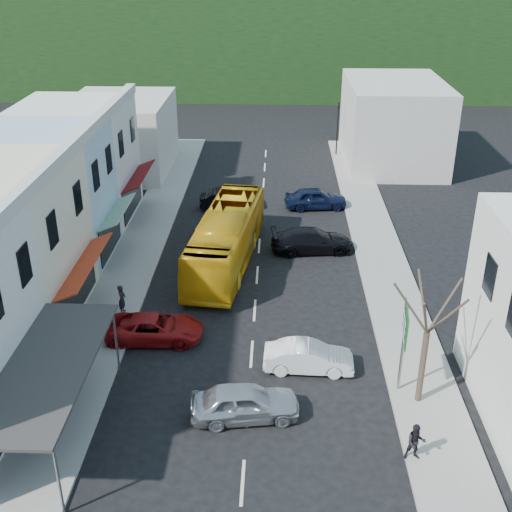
# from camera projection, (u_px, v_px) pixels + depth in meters

# --- Properties ---
(ground) EXTENTS (120.00, 120.00, 0.00)m
(ground) POSITION_uv_depth(u_px,v_px,m) (252.00, 354.00, 30.11)
(ground) COLOR black
(ground) RESTS_ON ground
(sidewalk_left) EXTENTS (3.00, 52.00, 0.15)m
(sidewalk_left) POSITION_uv_depth(u_px,v_px,m) (136.00, 257.00, 39.29)
(sidewalk_left) COLOR gray
(sidewalk_left) RESTS_ON ground
(sidewalk_right) EXTENTS (3.00, 52.00, 0.15)m
(sidewalk_right) POSITION_uv_depth(u_px,v_px,m) (382.00, 260.00, 38.83)
(sidewalk_right) COLOR gray
(sidewalk_right) RESTS_ON ground
(shopfront_row) EXTENTS (8.25, 30.00, 8.00)m
(shopfront_row) POSITION_uv_depth(u_px,v_px,m) (15.00, 230.00, 33.24)
(shopfront_row) COLOR silver
(shopfront_row) RESTS_ON ground
(distant_block_left) EXTENTS (8.00, 10.00, 6.00)m
(distant_block_left) POSITION_uv_depth(u_px,v_px,m) (121.00, 135.00, 53.42)
(distant_block_left) COLOR #B7B2A8
(distant_block_left) RESTS_ON ground
(distant_block_right) EXTENTS (8.00, 12.00, 7.00)m
(distant_block_right) POSITION_uv_depth(u_px,v_px,m) (393.00, 122.00, 55.19)
(distant_block_right) COLOR #B7B2A8
(distant_block_right) RESTS_ON ground
(hillside) EXTENTS (80.00, 26.00, 14.00)m
(hillside) POSITION_uv_depth(u_px,v_px,m) (260.00, 32.00, 85.68)
(hillside) COLOR black
(hillside) RESTS_ON ground
(bus) EXTENTS (3.91, 11.82, 3.10)m
(bus) POSITION_uv_depth(u_px,v_px,m) (226.00, 240.00, 38.00)
(bus) COLOR gold
(bus) RESTS_ON ground
(car_silver) EXTENTS (4.61, 2.39, 1.40)m
(car_silver) POSITION_uv_depth(u_px,v_px,m) (245.00, 403.00, 25.79)
(car_silver) COLOR silver
(car_silver) RESTS_ON ground
(car_white) EXTENTS (4.46, 1.96, 1.40)m
(car_white) POSITION_uv_depth(u_px,v_px,m) (309.00, 357.00, 28.71)
(car_white) COLOR white
(car_white) RESTS_ON ground
(car_red) EXTENTS (4.66, 2.05, 1.40)m
(car_red) POSITION_uv_depth(u_px,v_px,m) (155.00, 327.00, 30.91)
(car_red) COLOR maroon
(car_red) RESTS_ON ground
(car_black_near) EXTENTS (4.68, 2.34, 1.40)m
(car_black_near) POSITION_uv_depth(u_px,v_px,m) (312.00, 241.00, 39.89)
(car_black_near) COLOR black
(car_black_near) RESTS_ON ground
(car_navy_mid) EXTENTS (4.58, 2.29, 1.40)m
(car_navy_mid) POSITION_uv_depth(u_px,v_px,m) (316.00, 199.00, 46.43)
(car_navy_mid) COLOR black
(car_navy_mid) RESTS_ON ground
(car_black_far) EXTENTS (4.60, 2.38, 1.40)m
(car_black_far) POSITION_uv_depth(u_px,v_px,m) (229.00, 199.00, 46.47)
(car_black_far) COLOR black
(car_black_far) RESTS_ON ground
(pedestrian_left) EXTENTS (0.43, 0.62, 1.70)m
(pedestrian_left) POSITION_uv_depth(u_px,v_px,m) (122.00, 298.00, 32.84)
(pedestrian_left) COLOR black
(pedestrian_left) RESTS_ON sidewalk_left
(pedestrian_right) EXTENTS (0.71, 0.46, 1.70)m
(pedestrian_right) POSITION_uv_depth(u_px,v_px,m) (416.00, 440.00, 23.43)
(pedestrian_right) COLOR black
(pedestrian_right) RESTS_ON sidewalk_right
(direction_sign) EXTENTS (0.65, 1.96, 4.24)m
(direction_sign) POSITION_uv_depth(u_px,v_px,m) (402.00, 350.00, 26.67)
(direction_sign) COLOR #0F5D1C
(direction_sign) RESTS_ON ground
(street_tree) EXTENTS (3.20, 3.20, 6.92)m
(street_tree) POSITION_uv_depth(u_px,v_px,m) (427.00, 333.00, 25.42)
(street_tree) COLOR #362A21
(street_tree) RESTS_ON ground
(traffic_signal) EXTENTS (0.92, 1.19, 4.85)m
(traffic_signal) POSITION_uv_depth(u_px,v_px,m) (337.00, 129.00, 57.26)
(traffic_signal) COLOR black
(traffic_signal) RESTS_ON ground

